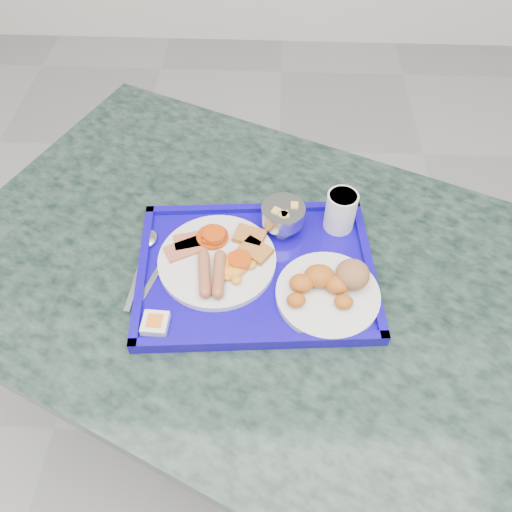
{
  "coord_description": "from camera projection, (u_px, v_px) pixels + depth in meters",
  "views": [
    {
      "loc": [
        -0.03,
        0.16,
        1.51
      ],
      "look_at": [
        -0.05,
        0.73,
        0.8
      ],
      "focal_mm": 35.0,
      "sensor_mm": 36.0,
      "label": 1
    }
  ],
  "objects": [
    {
      "name": "jam_packet",
      "position": [
        155.0,
        323.0,
        0.86
      ],
      "size": [
        0.05,
        0.05,
        0.02
      ],
      "rotation": [
        0.0,
        0.0,
        -0.04
      ],
      "color": "white",
      "rests_on": "tray"
    },
    {
      "name": "knife",
      "position": [
        138.0,
        276.0,
        0.93
      ],
      "size": [
        0.02,
        0.16,
        0.0
      ],
      "primitive_type": "cube",
      "rotation": [
        0.0,
        0.0,
        -0.06
      ],
      "color": "#B2B2B5",
      "rests_on": "tray"
    },
    {
      "name": "spoon",
      "position": [
        151.0,
        248.0,
        0.97
      ],
      "size": [
        0.07,
        0.18,
        0.01
      ],
      "rotation": [
        0.0,
        0.0,
        -0.29
      ],
      "color": "#B2B2B5",
      "rests_on": "tray"
    },
    {
      "name": "juice_cup",
      "position": [
        341.0,
        210.0,
        0.97
      ],
      "size": [
        0.06,
        0.06,
        0.08
      ],
      "color": "white",
      "rests_on": "tray"
    },
    {
      "name": "table",
      "position": [
        255.0,
        318.0,
        1.11
      ],
      "size": [
        1.42,
        1.21,
        0.75
      ],
      "rotation": [
        0.0,
        0.0,
        -0.42
      ],
      "color": "slate",
      "rests_on": "floor"
    },
    {
      "name": "bread_plate",
      "position": [
        331.0,
        287.0,
        0.89
      ],
      "size": [
        0.19,
        0.19,
        0.06
      ],
      "rotation": [
        0.0,
        0.0,
        -0.26
      ],
      "color": "silver",
      "rests_on": "tray"
    },
    {
      "name": "tray",
      "position": [
        256.0,
        271.0,
        0.94
      ],
      "size": [
        0.46,
        0.36,
        0.03
      ],
      "rotation": [
        0.0,
        0.0,
        0.08
      ],
      "color": "#10039D",
      "rests_on": "table"
    },
    {
      "name": "main_plate",
      "position": [
        220.0,
        259.0,
        0.94
      ],
      "size": [
        0.22,
        0.22,
        0.03
      ],
      "rotation": [
        0.0,
        0.0,
        -0.01
      ],
      "color": "silver",
      "rests_on": "tray"
    },
    {
      "name": "fruit_bowl",
      "position": [
        283.0,
        215.0,
        0.97
      ],
      "size": [
        0.09,
        0.09,
        0.06
      ],
      "color": "#B2B2B5",
      "rests_on": "tray"
    }
  ]
}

